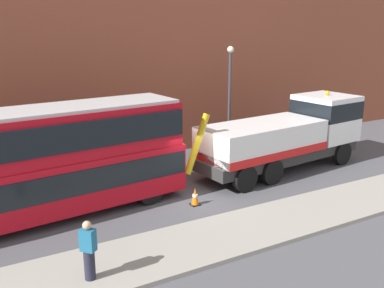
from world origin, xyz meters
name	(u,v)px	position (x,y,z in m)	size (l,w,h in m)	color
ground_plane	(192,191)	(0.00, 0.00, 0.00)	(120.00, 120.00, 0.00)	#4C4C51
near_kerb	(252,228)	(0.00, -4.20, 0.07)	(60.00, 2.80, 0.15)	gray
building_facade	(129,1)	(0.00, 6.54, 8.07)	(60.00, 1.50, 16.00)	brown
recovery_tow_truck	(288,134)	(5.59, 0.38, 1.76)	(10.24, 3.53, 3.67)	#2D2D2D
double_decker_bus	(38,160)	(-6.10, 0.33, 2.23)	(11.20, 3.64, 4.06)	#B70C19
pedestrian_onlooker	(89,251)	(-5.79, -4.61, 0.99)	(0.46, 0.47, 1.71)	#232333
traffic_cone_near_bus	(195,197)	(-0.62, -1.32, 0.34)	(0.36, 0.36, 0.72)	orange
street_lamp	(230,90)	(4.79, 4.35, 3.47)	(0.36, 0.36, 5.83)	#38383D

